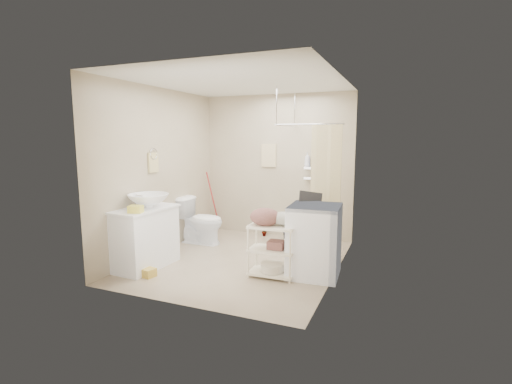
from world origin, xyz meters
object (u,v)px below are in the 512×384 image
at_px(washing_machine, 314,241).
at_px(vanity, 145,237).
at_px(toilet, 201,220).
at_px(laundry_rack, 272,246).

bearing_deg(washing_machine, vanity, -169.70).
bearing_deg(washing_machine, toilet, 156.87).
distance_m(toilet, washing_machine, 2.31).
xyz_separation_m(vanity, laundry_rack, (1.80, 0.32, -0.01)).
distance_m(toilet, laundry_rack, 1.97).
relative_size(washing_machine, laundry_rack, 1.14).
bearing_deg(vanity, washing_machine, 17.61).
bearing_deg(vanity, toilet, 88.26).
bearing_deg(toilet, vanity, 174.50).
relative_size(toilet, washing_machine, 0.85).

